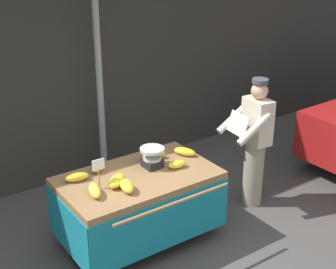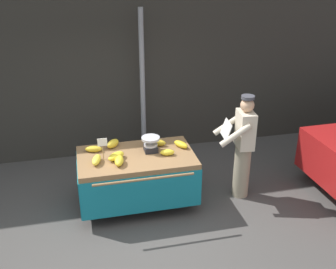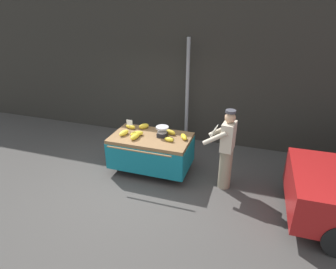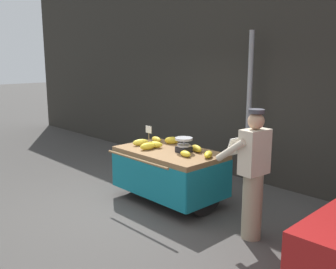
% 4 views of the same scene
% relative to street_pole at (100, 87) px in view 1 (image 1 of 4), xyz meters
% --- Properties ---
extents(back_wall, '(16.00, 0.24, 4.32)m').
position_rel_street_pole_xyz_m(back_wall, '(-0.55, 0.43, 0.76)').
color(back_wall, '#2D2B26').
rests_on(back_wall, ground).
extents(street_pole, '(0.09, 0.09, 2.81)m').
position_rel_street_pole_xyz_m(street_pole, '(0.00, 0.00, 0.00)').
color(street_pole, gray).
rests_on(street_pole, ground).
extents(banana_cart, '(1.76, 1.23, 0.87)m').
position_rel_street_pole_xyz_m(banana_cart, '(-0.39, -1.60, -0.77)').
color(banana_cart, olive).
rests_on(banana_cart, ground).
extents(weighing_scale, '(0.28, 0.28, 0.24)m').
position_rel_street_pole_xyz_m(weighing_scale, '(-0.15, -1.52, -0.42)').
color(weighing_scale, black).
rests_on(weighing_scale, banana_cart).
extents(price_sign, '(0.14, 0.01, 0.34)m').
position_rel_street_pole_xyz_m(price_sign, '(-0.88, -1.62, -0.29)').
color(price_sign, '#997A51').
rests_on(price_sign, banana_cart).
extents(banana_bunch_0, '(0.31, 0.21, 0.11)m').
position_rel_street_pole_xyz_m(banana_bunch_0, '(-0.02, -1.36, -0.48)').
color(banana_bunch_0, gold).
rests_on(banana_bunch_0, banana_cart).
extents(banana_bunch_1, '(0.19, 0.30, 0.11)m').
position_rel_street_pole_xyz_m(banana_bunch_1, '(-0.98, -1.72, -0.48)').
color(banana_bunch_1, yellow).
rests_on(banana_bunch_1, banana_cart).
extents(banana_bunch_2, '(0.28, 0.16, 0.09)m').
position_rel_street_pole_xyz_m(banana_bunch_2, '(-1.00, -1.34, -0.49)').
color(banana_bunch_2, gold).
rests_on(banana_bunch_2, banana_cart).
extents(banana_bunch_3, '(0.24, 0.29, 0.10)m').
position_rel_street_pole_xyz_m(banana_bunch_3, '(0.33, -1.49, -0.49)').
color(banana_bunch_3, gold).
rests_on(banana_bunch_3, banana_cart).
extents(banana_bunch_4, '(0.26, 0.26, 0.13)m').
position_rel_street_pole_xyz_m(banana_bunch_4, '(-0.70, -1.25, -0.47)').
color(banana_bunch_4, gold).
rests_on(banana_bunch_4, banana_cart).
extents(banana_bunch_5, '(0.31, 0.29, 0.11)m').
position_rel_street_pole_xyz_m(banana_bunch_5, '(-0.69, -1.67, -0.48)').
color(banana_bunch_5, yellow).
rests_on(banana_bunch_5, banana_cart).
extents(banana_bunch_6, '(0.18, 0.29, 0.12)m').
position_rel_street_pole_xyz_m(banana_bunch_6, '(-0.67, -1.83, -0.48)').
color(banana_bunch_6, yellow).
rests_on(banana_bunch_6, banana_cart).
extents(banana_bunch_7, '(0.23, 0.14, 0.09)m').
position_rel_street_pole_xyz_m(banana_bunch_7, '(0.07, -1.70, -0.49)').
color(banana_bunch_7, yellow).
rests_on(banana_bunch_7, banana_cart).
extents(vendor_person, '(0.61, 0.56, 1.71)m').
position_rel_street_pole_xyz_m(vendor_person, '(1.27, -1.71, -0.53)').
color(vendor_person, gray).
rests_on(vendor_person, ground).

